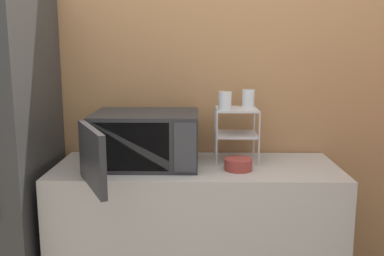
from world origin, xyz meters
The scene contains 7 objects.
wall_back centered at (0.00, 0.64, 1.30)m, with size 8.00×0.06×2.60m.
counter centered at (0.00, 0.30, 0.44)m, with size 1.56×0.60×0.88m.
microwave centered at (-0.29, 0.30, 1.03)m, with size 0.60×0.84×0.29m.
dish_rack centered at (0.23, 0.43, 1.10)m, with size 0.24×0.24×0.30m.
glass_front_left centered at (0.16, 0.36, 1.23)m, with size 0.07×0.07×0.10m.
glass_back_right centered at (0.30, 0.49, 1.23)m, with size 0.07×0.07×0.10m.
bowl centered at (0.22, 0.21, 0.91)m, with size 0.15×0.15×0.06m.
Camera 1 is at (0.02, -1.99, 1.51)m, focal length 40.00 mm.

